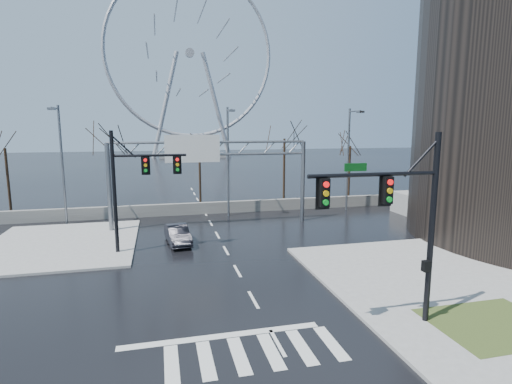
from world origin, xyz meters
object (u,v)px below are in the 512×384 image
object	(u,v)px
signal_mast_near	(404,212)
car	(178,235)
sign_gantry	(207,165)
ferris_wheel	(190,60)
signal_mast_far	(132,180)

from	to	relation	value
signal_mast_near	car	bearing A→B (deg)	119.54
sign_gantry	ferris_wheel	distance (m)	82.91
sign_gantry	ferris_wheel	world-z (taller)	ferris_wheel
ferris_wheel	signal_mast_far	bearing A→B (deg)	-97.20
sign_gantry	car	bearing A→B (deg)	-120.51
signal_mast_far	car	bearing A→B (deg)	27.37
signal_mast_near	signal_mast_far	xyz separation A→B (m)	(-11.01, 13.00, -0.04)
signal_mast_near	car	xyz separation A→B (m)	(-8.19, 14.46, -4.21)
signal_mast_far	ferris_wheel	bearing A→B (deg)	82.80
signal_mast_far	ferris_wheel	xyz separation A→B (m)	(10.87, 86.04, 21.30)
sign_gantry	car	size ratio (longest dim) A/B	4.05
signal_mast_near	ferris_wheel	size ratio (longest dim) A/B	0.16
ferris_wheel	car	size ratio (longest dim) A/B	12.60
signal_mast_far	sign_gantry	distance (m)	8.14
signal_mast_near	car	size ratio (longest dim) A/B	1.98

